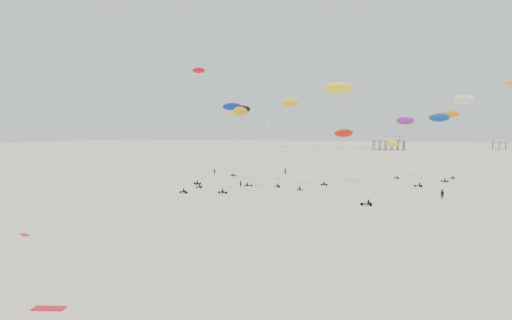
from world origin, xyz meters
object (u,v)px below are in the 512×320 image
at_px(pavilion_small, 499,145).
at_px(rig_7, 232,128).
at_px(rig_0, 288,115).
at_px(spectator_0, 241,187).
at_px(pavilion_main, 389,144).
at_px(rig_4, 342,139).

relative_size(pavilion_small, rig_7, 0.46).
relative_size(rig_0, spectator_0, 10.71).
distance_m(rig_0, spectator_0, 19.38).
height_order(pavilion_small, spectator_0, pavilion_small).
bearing_deg(pavilion_main, rig_0, -87.70).
bearing_deg(pavilion_main, spectator_0, -89.82).
bearing_deg(pavilion_small, spectator_0, -103.95).
xyz_separation_m(pavilion_main, rig_7, (-16.00, -216.99, 9.15)).
relative_size(pavilion_small, rig_4, 0.52).
height_order(pavilion_small, rig_4, rig_4).
height_order(rig_7, spectator_0, rig_7).
bearing_deg(rig_7, pavilion_main, 16.52).
bearing_deg(rig_0, spectator_0, 1.33).
relative_size(rig_4, rig_7, 0.88).
distance_m(rig_7, spectator_0, 38.27).
height_order(rig_4, spectator_0, rig_4).
bearing_deg(rig_0, pavilion_main, -121.19).
xyz_separation_m(pavilion_small, rig_0, (-60.28, -272.46, 12.55)).
distance_m(rig_4, rig_7, 35.55).
xyz_separation_m(pavilion_main, spectator_0, (0.79, -248.67, -4.22)).
distance_m(pavilion_main, rig_0, 242.94).
relative_size(pavilion_small, spectator_0, 4.78).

